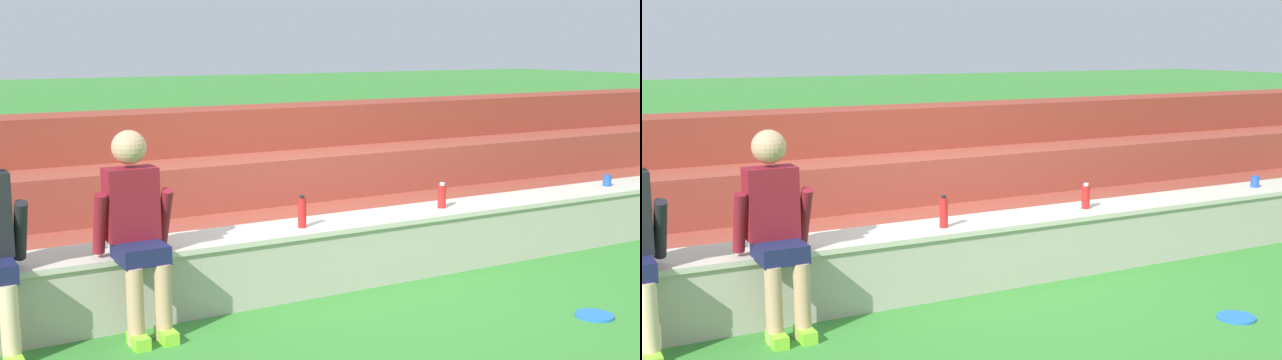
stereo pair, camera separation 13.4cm
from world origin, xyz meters
TOP-DOWN VIEW (x-y plane):
  - ground_plane at (0.00, 0.00)m, footprint 80.00×80.00m
  - stone_seating_wall at (0.00, 0.25)m, footprint 9.17×0.55m
  - brick_bleachers at (0.00, 1.91)m, footprint 12.44×1.91m
  - person_left_of_center at (-1.84, -0.03)m, footprint 0.52×0.58m
  - water_bottle_near_right at (-0.48, 0.19)m, footprint 0.07×0.07m
  - water_bottle_center_gap at (0.92, 0.25)m, footprint 0.07×0.07m
  - plastic_cup_middle at (3.01, 0.27)m, footprint 0.08×0.08m
  - frisbee at (1.03, -1.35)m, footprint 0.27×0.27m

SIDE VIEW (x-z plane):
  - ground_plane at x=0.00m, z-range 0.00..0.00m
  - frisbee at x=1.03m, z-range 0.00..0.02m
  - stone_seating_wall at x=0.00m, z-range 0.02..0.53m
  - brick_bleachers at x=0.00m, z-range -0.14..1.13m
  - plastic_cup_middle at x=3.01m, z-range 0.51..0.62m
  - water_bottle_center_gap at x=0.92m, z-range 0.51..0.73m
  - water_bottle_near_right at x=-0.48m, z-range 0.51..0.76m
  - person_left_of_center at x=-1.84m, z-range 0.05..1.41m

